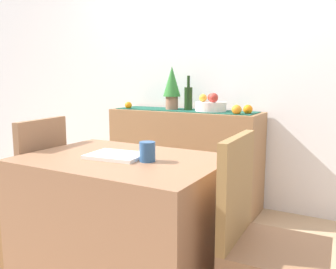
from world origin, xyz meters
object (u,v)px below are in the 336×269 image
at_px(sideboard_console, 184,158).
at_px(coffee_cup, 147,152).
at_px(wine_bottle, 188,98).
at_px(chair_near_window, 26,217).
at_px(potted_plant, 172,86).
at_px(dining_table, 123,226).
at_px(fruit_bowl, 211,106).
at_px(open_book, 116,156).

distance_m(sideboard_console, coffee_cup, 1.52).
distance_m(sideboard_console, wine_bottle, 0.54).
bearing_deg(chair_near_window, potted_plant, 77.74).
relative_size(sideboard_console, coffee_cup, 14.17).
height_order(wine_bottle, coffee_cup, wine_bottle).
relative_size(dining_table, chair_near_window, 1.13).
height_order(sideboard_console, chair_near_window, chair_near_window).
bearing_deg(wine_bottle, chair_near_window, -108.63).
bearing_deg(potted_plant, dining_table, -71.17).
distance_m(fruit_bowl, potted_plant, 0.42).
bearing_deg(sideboard_console, wine_bottle, -0.00).
xyz_separation_m(sideboard_console, dining_table, (0.34, -1.38, -0.06)).
xyz_separation_m(coffee_cup, chair_near_window, (-0.93, 0.01, -0.52)).
distance_m(fruit_bowl, open_book, 1.40).
bearing_deg(potted_plant, coffee_cup, -65.61).
relative_size(fruit_bowl, dining_table, 0.26).
bearing_deg(coffee_cup, wine_bottle, 108.49).
bearing_deg(fruit_bowl, sideboard_console, 180.00).
bearing_deg(fruit_bowl, dining_table, -86.15).
relative_size(fruit_bowl, coffee_cup, 2.75).
bearing_deg(wine_bottle, sideboard_console, 180.00).
xyz_separation_m(sideboard_console, open_book, (0.32, -1.39, 0.32)).
bearing_deg(sideboard_console, coffee_cup, -70.12).
xyz_separation_m(dining_table, coffee_cup, (0.16, -0.01, 0.42)).
bearing_deg(coffee_cup, chair_near_window, 179.34).
bearing_deg(chair_near_window, fruit_bowl, 63.83).
relative_size(potted_plant, dining_table, 0.38).
xyz_separation_m(fruit_bowl, potted_plant, (-0.38, 0.00, 0.17)).
bearing_deg(dining_table, open_book, -158.56).
relative_size(sideboard_console, wine_bottle, 4.46).
distance_m(dining_table, open_book, 0.38).
xyz_separation_m(wine_bottle, open_book, (0.28, -1.39, -0.22)).
relative_size(fruit_bowl, chair_near_window, 0.29).
bearing_deg(wine_bottle, coffee_cup, -71.51).
xyz_separation_m(dining_table, open_book, (-0.03, -0.01, 0.38)).
height_order(fruit_bowl, open_book, fruit_bowl).
bearing_deg(coffee_cup, potted_plant, 114.39).
distance_m(fruit_bowl, dining_table, 1.48).
relative_size(coffee_cup, chair_near_window, 0.11).
height_order(potted_plant, chair_near_window, potted_plant).
bearing_deg(potted_plant, open_book, -72.36).
bearing_deg(chair_near_window, wine_bottle, 71.37).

